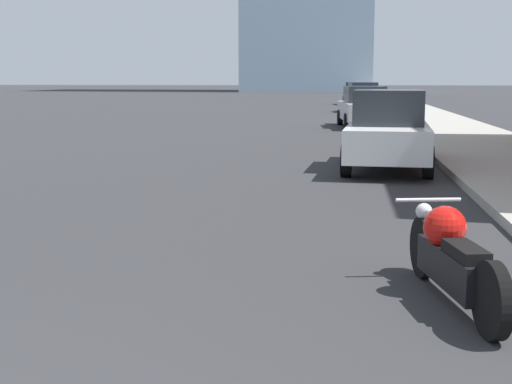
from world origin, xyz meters
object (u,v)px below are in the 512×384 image
object	(u,v)px
parked_car_silver	(364,107)
parked_car_green	(357,93)
parked_car_blue	(363,97)
parked_car_white	(388,130)
motorcycle	(451,257)

from	to	relation	value
parked_car_silver	parked_car_green	size ratio (longest dim) A/B	1.16
parked_car_blue	parked_car_green	size ratio (longest dim) A/B	1.06
parked_car_white	parked_car_blue	world-z (taller)	parked_car_blue
motorcycle	parked_car_white	distance (m)	9.15
parked_car_silver	parked_car_green	world-z (taller)	parked_car_green
parked_car_silver	parked_car_white	bearing A→B (deg)	-94.98
motorcycle	parked_car_white	size ratio (longest dim) A/B	0.50
parked_car_blue	parked_car_white	bearing A→B (deg)	-96.16
parked_car_white	parked_car_blue	xyz separation A→B (m)	(0.09, 25.90, 0.02)
parked_car_blue	parked_car_silver	bearing A→B (deg)	-97.07
parked_car_white	parked_car_blue	bearing A→B (deg)	93.41
parked_car_white	parked_car_silver	xyz separation A→B (m)	(-0.15, 13.18, -0.02)
motorcycle	parked_car_silver	bearing A→B (deg)	79.36
parked_car_white	parked_car_green	world-z (taller)	parked_car_white
motorcycle	parked_car_blue	size ratio (longest dim) A/B	0.52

